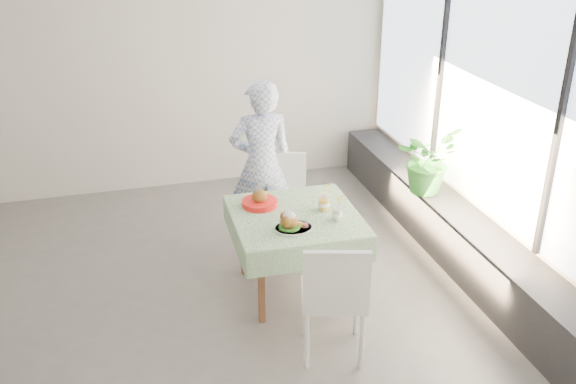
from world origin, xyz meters
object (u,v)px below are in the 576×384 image
object	(u,v)px
cafe_table	(295,244)
chair_far	(282,222)
chair_near	(333,318)
diner	(262,164)
potted_plant	(427,159)
juice_cup_orange	(324,203)
main_dish	(291,224)

from	to	relation	value
cafe_table	chair_far	distance (m)	0.77
cafe_table	chair_near	size ratio (longest dim) A/B	1.08
diner	potted_plant	world-z (taller)	diner
diner	potted_plant	bearing A→B (deg)	171.21
juice_cup_orange	cafe_table	bearing A→B (deg)	-176.58
chair_near	diner	size ratio (longest dim) A/B	0.59
chair_far	main_dish	size ratio (longest dim) A/B	3.04
cafe_table	juice_cup_orange	size ratio (longest dim) A/B	3.83
cafe_table	diner	world-z (taller)	diner
diner	chair_far	bearing A→B (deg)	131.80
chair_far	chair_near	bearing A→B (deg)	-91.86
diner	juice_cup_orange	distance (m)	0.97
cafe_table	chair_far	xyz separation A→B (m)	(0.09, 0.74, -0.17)
diner	juice_cup_orange	world-z (taller)	diner
cafe_table	main_dish	bearing A→B (deg)	-113.42
diner	main_dish	world-z (taller)	diner
cafe_table	juice_cup_orange	world-z (taller)	juice_cup_orange
diner	potted_plant	distance (m)	1.61
chair_near	juice_cup_orange	xyz separation A→B (m)	(0.22, 0.90, 0.50)
chair_near	chair_far	bearing A→B (deg)	88.14
cafe_table	main_dish	size ratio (longest dim) A/B	3.45
diner	potted_plant	size ratio (longest dim) A/B	2.50
chair_near	main_dish	distance (m)	0.82
potted_plant	chair_near	bearing A→B (deg)	-134.59
chair_far	cafe_table	bearing A→B (deg)	-96.71
chair_near	potted_plant	xyz separation A→B (m)	(1.48, 1.50, 0.53)
chair_near	diner	distance (m)	1.89
chair_far	diner	distance (m)	0.59
chair_far	potted_plant	bearing A→B (deg)	-5.14
chair_near	diner	world-z (taller)	diner
diner	juice_cup_orange	xyz separation A→B (m)	(0.32, -0.92, -0.02)
diner	main_dish	size ratio (longest dim) A/B	5.40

